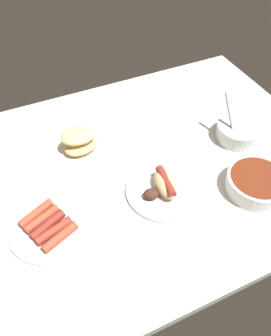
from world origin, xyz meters
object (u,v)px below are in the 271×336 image
Objects in this scene: plate_hotdog_assembled at (164,187)px; bread_stack at (79,141)px; plate_sausages at (48,227)px; bowl_coleslaw at (239,131)px; bowl_chili at (257,182)px.

bread_stack reaches higher than plate_hotdog_assembled.
bowl_coleslaw is at bearing -172.56° from plate_sausages.
bowl_coleslaw is 52.67cm from bread_stack.
bowl_coleslaw reaches higher than plate_sausages.
bowl_coleslaw reaches higher than bread_stack.
plate_sausages is at bearing -2.27° from plate_hotdog_assembled.
bowl_chili is (-24.52, 10.17, 1.11)cm from plate_hotdog_assembled.
bowl_chili is at bearing 66.52° from bowl_coleslaw.
plate_sausages is 30.93cm from bread_stack.
bowl_chili is at bearing 168.84° from plate_sausages.
plate_hotdog_assembled is 31.65cm from bread_stack.
bowl_coleslaw is 0.87× the size of bowl_chili.
bowl_coleslaw is at bearing 161.42° from bread_stack.
bowl_coleslaw is (-33.34, -10.11, 1.27)cm from plate_hotdog_assembled.
plate_hotdog_assembled is at bearing 177.73° from plate_sausages.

